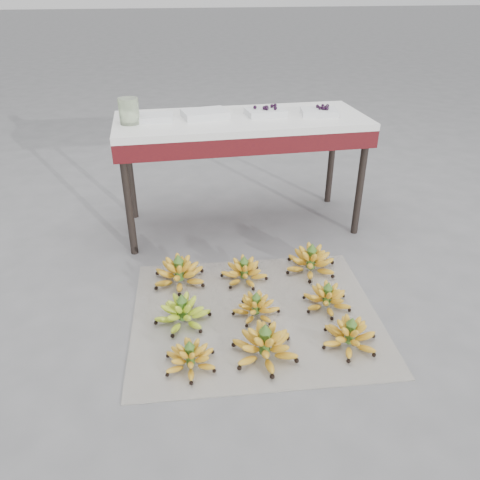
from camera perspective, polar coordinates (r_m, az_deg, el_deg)
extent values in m
plane|color=#5C5C5F|center=(2.51, 2.99, -7.94)|extent=(60.00, 60.00, 0.00)
cube|color=silver|center=(2.45, 1.88, -9.06)|extent=(1.33, 1.15, 0.01)
ellipsoid|color=gold|center=(2.15, -6.07, -14.34)|extent=(0.29, 0.29, 0.07)
ellipsoid|color=gold|center=(2.13, -6.11, -13.73)|extent=(0.21, 0.21, 0.05)
ellipsoid|color=gold|center=(2.11, -6.16, -13.15)|extent=(0.13, 0.13, 0.04)
cylinder|color=#3A6120|center=(2.13, -6.11, -13.73)|extent=(0.04, 0.04, 0.10)
cone|color=#3A6120|center=(2.09, -6.21, -12.48)|extent=(0.05, 0.05, 0.04)
ellipsoid|color=gold|center=(2.18, 3.02, -13.06)|extent=(0.37, 0.37, 0.09)
ellipsoid|color=gold|center=(2.15, 3.04, -12.28)|extent=(0.26, 0.26, 0.07)
ellipsoid|color=gold|center=(2.13, 3.07, -11.52)|extent=(0.17, 0.17, 0.06)
cylinder|color=#3A6120|center=(2.15, 3.04, -12.28)|extent=(0.05, 0.05, 0.12)
cone|color=#3A6120|center=(2.10, 3.10, -10.66)|extent=(0.06, 0.06, 0.05)
ellipsoid|color=gold|center=(2.30, 13.20, -11.58)|extent=(0.28, 0.28, 0.08)
ellipsoid|color=gold|center=(2.27, 13.30, -10.92)|extent=(0.20, 0.20, 0.06)
ellipsoid|color=gold|center=(2.25, 13.39, -10.29)|extent=(0.13, 0.13, 0.05)
cylinder|color=#3A6120|center=(2.27, 13.30, -10.92)|extent=(0.04, 0.04, 0.11)
cone|color=#3A6120|center=(2.23, 13.50, -9.56)|extent=(0.05, 0.05, 0.04)
ellipsoid|color=#7AB729|center=(2.39, -6.99, -9.07)|extent=(0.34, 0.34, 0.08)
ellipsoid|color=#7AB729|center=(2.36, -7.04, -8.39)|extent=(0.24, 0.24, 0.06)
ellipsoid|color=#7AB729|center=(2.34, -7.09, -7.73)|extent=(0.15, 0.15, 0.05)
cylinder|color=#3A6120|center=(2.36, -7.04, -8.39)|extent=(0.05, 0.05, 0.11)
cone|color=#3A6120|center=(2.32, -7.14, -6.98)|extent=(0.05, 0.05, 0.04)
ellipsoid|color=gold|center=(2.42, 1.98, -8.46)|extent=(0.30, 0.30, 0.07)
ellipsoid|color=gold|center=(2.40, 1.99, -7.87)|extent=(0.21, 0.21, 0.05)
ellipsoid|color=gold|center=(2.38, 2.00, -7.31)|extent=(0.14, 0.14, 0.04)
cylinder|color=#3A6120|center=(2.40, 1.99, -7.87)|extent=(0.04, 0.04, 0.10)
cone|color=#3A6120|center=(2.36, 2.01, -6.68)|extent=(0.05, 0.05, 0.04)
ellipsoid|color=gold|center=(2.51, 10.52, -7.27)|extent=(0.27, 0.27, 0.07)
ellipsoid|color=gold|center=(2.49, 10.59, -6.67)|extent=(0.19, 0.19, 0.06)
ellipsoid|color=gold|center=(2.48, 10.65, -6.09)|extent=(0.12, 0.12, 0.05)
cylinder|color=#3A6120|center=(2.49, 10.59, -6.67)|extent=(0.04, 0.04, 0.10)
cone|color=#3A6120|center=(2.46, 10.73, -5.43)|extent=(0.05, 0.05, 0.04)
ellipsoid|color=gold|center=(2.67, -7.39, -4.34)|extent=(0.34, 0.34, 0.09)
ellipsoid|color=gold|center=(2.65, -7.45, -3.63)|extent=(0.24, 0.24, 0.07)
ellipsoid|color=gold|center=(2.63, -7.50, -2.95)|extent=(0.16, 0.16, 0.06)
cylinder|color=#3A6120|center=(2.65, -7.45, -3.63)|extent=(0.05, 0.05, 0.12)
cone|color=#3A6120|center=(2.61, -7.56, -2.17)|extent=(0.06, 0.06, 0.05)
ellipsoid|color=gold|center=(2.68, 0.49, -4.16)|extent=(0.34, 0.34, 0.08)
ellipsoid|color=gold|center=(2.66, 0.50, -3.55)|extent=(0.24, 0.24, 0.06)
ellipsoid|color=gold|center=(2.64, 0.50, -2.97)|extent=(0.16, 0.16, 0.05)
cylinder|color=#3A6120|center=(2.66, 0.50, -3.55)|extent=(0.04, 0.04, 0.11)
cone|color=#3A6120|center=(2.62, 0.50, -2.30)|extent=(0.05, 0.05, 0.04)
ellipsoid|color=gold|center=(2.79, 8.61, -2.92)|extent=(0.31, 0.31, 0.09)
ellipsoid|color=gold|center=(2.77, 8.67, -2.23)|extent=(0.22, 0.22, 0.07)
ellipsoid|color=gold|center=(2.75, 8.73, -1.56)|extent=(0.14, 0.14, 0.06)
cylinder|color=#3A6120|center=(2.77, 8.67, -2.23)|extent=(0.05, 0.05, 0.12)
cone|color=#3A6120|center=(2.73, 8.79, -0.81)|extent=(0.06, 0.06, 0.05)
cylinder|color=black|center=(2.88, -13.46, 4.62)|extent=(0.05, 0.05, 0.72)
cylinder|color=black|center=(3.15, 14.46, 6.67)|extent=(0.05, 0.05, 0.72)
cylinder|color=black|center=(3.37, -13.29, 8.27)|extent=(0.05, 0.05, 0.72)
cylinder|color=black|center=(3.60, 11.10, 9.88)|extent=(0.05, 0.05, 0.72)
cube|color=#571010|center=(3.07, 0.15, 13.04)|extent=(1.58, 0.63, 0.11)
cube|color=white|center=(3.05, 0.15, 14.37)|extent=(1.58, 0.63, 0.04)
cube|color=silver|center=(3.01, -10.37, 14.47)|extent=(0.23, 0.18, 0.04)
cube|color=silver|center=(3.04, -4.30, 15.08)|extent=(0.30, 0.24, 0.04)
cube|color=silver|center=(3.09, 3.12, 15.29)|extent=(0.26, 0.19, 0.04)
sphere|color=black|center=(3.05, 3.30, 15.72)|extent=(0.02, 0.02, 0.02)
sphere|color=black|center=(3.08, 3.12, 15.85)|extent=(0.02, 0.02, 0.02)
sphere|color=black|center=(3.06, 2.97, 15.77)|extent=(0.02, 0.02, 0.02)
sphere|color=black|center=(3.08, 1.84, 15.88)|extent=(0.02, 0.02, 0.02)
sphere|color=black|center=(3.06, 4.32, 15.74)|extent=(0.02, 0.02, 0.02)
sphere|color=black|center=(3.07, 2.97, 15.80)|extent=(0.02, 0.02, 0.02)
sphere|color=black|center=(3.09, 3.28, 15.88)|extent=(0.02, 0.02, 0.02)
sphere|color=black|center=(3.07, 3.00, 15.80)|extent=(0.02, 0.02, 0.02)
sphere|color=black|center=(3.13, 4.30, 16.05)|extent=(0.02, 0.02, 0.02)
sphere|color=black|center=(3.12, 3.91, 16.00)|extent=(0.02, 0.02, 0.02)
cube|color=silver|center=(3.13, 9.62, 15.13)|extent=(0.25, 0.20, 0.04)
sphere|color=black|center=(3.18, 10.06, 15.82)|extent=(0.02, 0.02, 0.02)
sphere|color=black|center=(3.16, 9.43, 15.80)|extent=(0.02, 0.02, 0.02)
sphere|color=black|center=(3.11, 10.18, 15.52)|extent=(0.02, 0.02, 0.02)
sphere|color=black|center=(3.11, 10.57, 15.49)|extent=(0.02, 0.02, 0.02)
sphere|color=black|center=(3.11, 9.71, 15.59)|extent=(0.02, 0.02, 0.02)
sphere|color=black|center=(3.12, 10.07, 15.57)|extent=(0.02, 0.02, 0.02)
sphere|color=black|center=(3.14, 10.42, 15.63)|extent=(0.02, 0.02, 0.02)
sphere|color=black|center=(3.18, 10.63, 15.79)|extent=(0.02, 0.02, 0.02)
sphere|color=black|center=(3.12, 10.47, 15.56)|extent=(0.02, 0.02, 0.02)
cylinder|color=beige|center=(2.95, -13.39, 15.05)|extent=(0.13, 0.13, 0.15)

